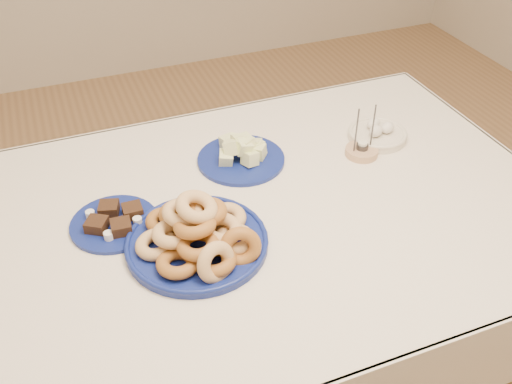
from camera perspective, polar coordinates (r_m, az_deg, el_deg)
ground at (r=2.09m, az=-0.53°, el=-17.88°), size 5.00×5.00×0.00m
dining_table at (r=1.60m, az=-0.66°, el=-4.80°), size 1.71×1.11×0.75m
donut_platter at (r=1.40m, az=-5.79°, el=-4.33°), size 0.43×0.43×0.16m
melon_plate at (r=1.70m, az=-1.43°, el=3.87°), size 0.31×0.31×0.09m
brownie_plate at (r=1.52m, az=-13.97°, el=-2.88°), size 0.29×0.29×0.04m
candle_holder at (r=1.76m, az=10.53°, el=4.10°), size 0.10×0.10×0.17m
egg_bowl at (r=1.85m, az=12.06°, el=5.75°), size 0.23×0.23×0.06m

